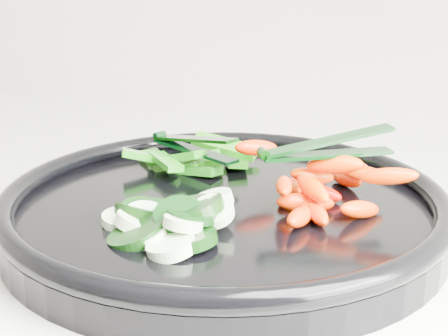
% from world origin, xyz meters
% --- Properties ---
extents(veggie_tray, '(0.48, 0.48, 0.04)m').
position_xyz_m(veggie_tray, '(0.39, 1.63, 0.95)').
color(veggie_tray, black).
rests_on(veggie_tray, counter).
extents(cucumber_pile, '(0.12, 0.12, 0.04)m').
position_xyz_m(cucumber_pile, '(0.38, 1.56, 0.96)').
color(cucumber_pile, black).
rests_on(cucumber_pile, veggie_tray).
extents(carrot_pile, '(0.17, 0.15, 0.05)m').
position_xyz_m(carrot_pile, '(0.46, 1.66, 0.97)').
color(carrot_pile, '#F31100').
rests_on(carrot_pile, veggie_tray).
extents(pepper_pile, '(0.12, 0.11, 0.04)m').
position_xyz_m(pepper_pile, '(0.31, 1.70, 0.96)').
color(pepper_pile, '#26710A').
rests_on(pepper_pile, veggie_tray).
extents(tong_carrot, '(0.09, 0.09, 0.02)m').
position_xyz_m(tong_carrot, '(0.46, 1.66, 1.00)').
color(tong_carrot, black).
rests_on(tong_carrot, carrot_pile).
extents(tong_pepper, '(0.11, 0.05, 0.02)m').
position_xyz_m(tong_pepper, '(0.32, 1.70, 0.98)').
color(tong_pepper, black).
rests_on(tong_pepper, pepper_pile).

